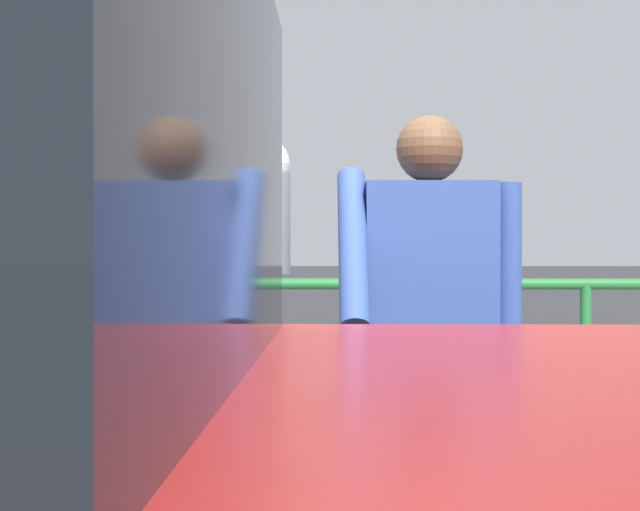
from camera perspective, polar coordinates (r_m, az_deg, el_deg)
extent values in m
cylinder|color=slate|center=(3.08, -3.46, -11.50)|extent=(0.07, 0.07, 1.11)
cylinder|color=slate|center=(3.02, -3.46, 1.94)|extent=(0.18, 0.18, 0.32)
sphere|color=silver|center=(3.03, -3.46, 5.55)|extent=(0.17, 0.17, 0.17)
cube|color=black|center=(2.93, -3.70, 3.38)|extent=(0.10, 0.01, 0.07)
cube|color=yellow|center=(2.93, -3.70, 0.86)|extent=(0.11, 0.01, 0.09)
cylinder|color=slate|center=(3.19, 8.48, -13.95)|extent=(0.15, 0.15, 0.80)
cylinder|color=slate|center=(3.16, 4.78, -14.06)|extent=(0.15, 0.15, 0.80)
cube|color=#2D478C|center=(3.08, 6.65, -1.20)|extent=(0.42, 0.23, 0.60)
sphere|color=brown|center=(3.09, 6.65, 6.42)|extent=(0.22, 0.22, 0.22)
cylinder|color=#2D478C|center=(3.12, 11.30, -0.88)|extent=(0.09, 0.09, 0.57)
cylinder|color=#2D478C|center=(2.91, 2.01, 0.54)|extent=(0.10, 0.40, 0.52)
cylinder|color=#1E602D|center=(5.04, -3.44, -1.72)|extent=(24.00, 0.06, 0.06)
cylinder|color=#1E602D|center=(5.07, -3.43, -6.86)|extent=(24.00, 0.05, 0.05)
cylinder|color=#1E602D|center=(5.08, -3.43, -7.42)|extent=(0.06, 0.06, 1.01)
cylinder|color=#1E602D|center=(5.23, 15.79, -7.21)|extent=(0.06, 0.06, 1.01)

